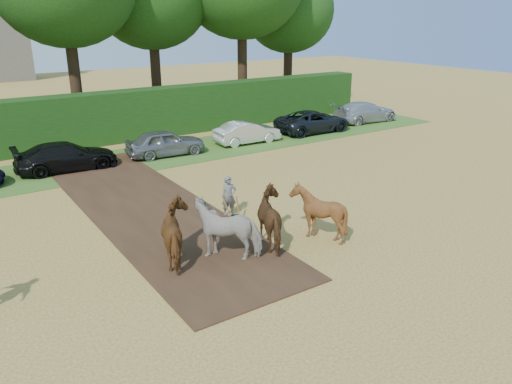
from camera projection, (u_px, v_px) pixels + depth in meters
name	position (u px, v px, depth m)	size (l,w,h in m)	color
ground	(194.00, 296.00, 13.76)	(120.00, 120.00, 0.00)	gold
earth_strip	(147.00, 207.00, 20.01)	(4.50, 17.00, 0.05)	#472D1C
grass_verge	(64.00, 171.00, 24.69)	(50.00, 5.00, 0.03)	#38601E
hedgerow	(39.00, 125.00, 27.70)	(46.00, 1.60, 3.00)	#14380F
plough_team	(252.00, 222.00, 16.28)	(6.55, 4.72, 1.89)	brown
parked_cars	(150.00, 145.00, 26.74)	(41.04, 3.05, 1.45)	silver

